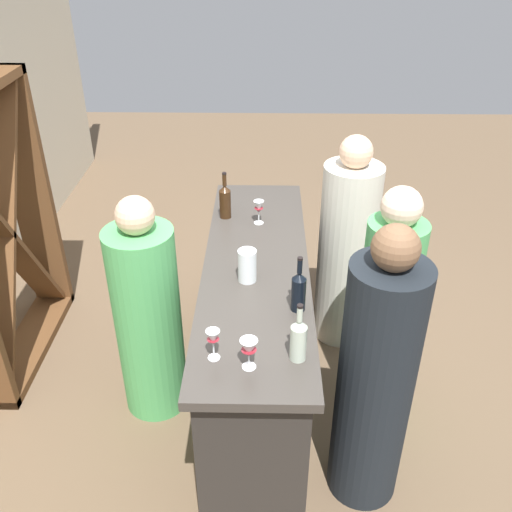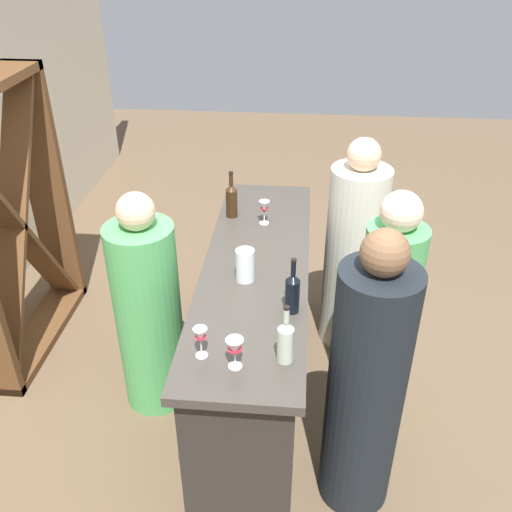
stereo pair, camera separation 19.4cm
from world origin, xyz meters
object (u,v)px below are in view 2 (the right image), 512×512
(wine_rack, at_px, (12,226))
(person_right_guest, at_px, (366,389))
(wine_glass_near_right, at_px, (201,337))
(wine_bottle_leftmost_clear_pale, at_px, (286,340))
(wine_glass_near_center, at_px, (235,349))
(water_pitcher, at_px, (245,265))
(wine_bottle_center_amber_brown, at_px, (232,200))
(person_server_behind, at_px, (148,314))
(person_center_guest, at_px, (353,255))
(person_left_guest, at_px, (385,323))
(wine_bottle_second_left_near_black, at_px, (292,292))
(wine_glass_near_left, at_px, (264,208))

(wine_rack, bearing_deg, person_right_guest, -115.76)
(wine_rack, bearing_deg, wine_glass_near_right, -128.77)
(wine_bottle_leftmost_clear_pale, distance_m, wine_glass_near_center, 0.23)
(water_pitcher, xyz_separation_m, person_right_guest, (-0.53, -0.64, -0.33))
(wine_bottle_center_amber_brown, xyz_separation_m, person_right_guest, (-1.27, -0.81, -0.36))
(wine_bottle_center_amber_brown, xyz_separation_m, wine_glass_near_right, (-1.37, -0.04, -0.01))
(wine_bottle_leftmost_clear_pale, relative_size, wine_glass_near_right, 1.90)
(wine_bottle_leftmost_clear_pale, xyz_separation_m, water_pitcher, (0.63, 0.25, -0.02))
(person_server_behind, bearing_deg, wine_rack, 174.75)
(wine_glass_near_right, relative_size, person_center_guest, 0.10)
(person_center_guest, height_order, person_server_behind, person_center_guest)
(wine_glass_near_right, height_order, person_center_guest, person_center_guest)
(person_center_guest, bearing_deg, water_pitcher, 40.86)
(person_server_behind, bearing_deg, person_left_guest, 19.16)
(wine_bottle_second_left_near_black, bearing_deg, wine_rack, 66.55)
(wine_glass_near_right, bearing_deg, wine_glass_near_center, -109.31)
(person_center_guest, xyz_separation_m, person_server_behind, (-0.72, 1.25, -0.04))
(wine_rack, bearing_deg, person_center_guest, -84.13)
(wine_glass_near_right, bearing_deg, water_pitcher, -11.66)
(wine_bottle_second_left_near_black, distance_m, wine_glass_near_right, 0.54)
(wine_bottle_second_left_near_black, bearing_deg, wine_bottle_leftmost_clear_pale, 177.30)
(wine_bottle_leftmost_clear_pale, distance_m, wine_glass_near_right, 0.38)
(wine_glass_near_left, relative_size, wine_glass_near_center, 1.04)
(person_right_guest, bearing_deg, wine_rack, -34.33)
(wine_bottle_second_left_near_black, bearing_deg, person_right_guest, -125.96)
(wine_bottle_leftmost_clear_pale, bearing_deg, wine_bottle_center_amber_brown, 16.88)
(person_server_behind, bearing_deg, wine_bottle_leftmost_clear_pale, -18.89)
(wine_bottle_center_amber_brown, height_order, wine_glass_near_right, wine_bottle_center_amber_brown)
(wine_bottle_leftmost_clear_pale, xyz_separation_m, wine_glass_near_right, (-0.01, 0.38, -0.00))
(wine_glass_near_center, relative_size, person_right_guest, 0.09)
(wine_bottle_center_amber_brown, bearing_deg, wine_bottle_second_left_near_black, -156.64)
(wine_glass_near_right, relative_size, person_left_guest, 0.10)
(wine_bottle_second_left_near_black, distance_m, wine_glass_near_center, 0.49)
(wine_bottle_center_amber_brown, bearing_deg, wine_glass_near_center, -172.16)
(wine_glass_near_right, xyz_separation_m, water_pitcher, (0.63, -0.13, -0.02))
(person_center_guest, relative_size, person_server_behind, 1.06)
(water_pitcher, distance_m, person_left_guest, 0.87)
(wine_glass_near_right, bearing_deg, person_left_guest, -54.23)
(person_server_behind, bearing_deg, wine_bottle_center_amber_brown, 78.50)
(wine_rack, bearing_deg, wine_bottle_leftmost_clear_pale, -122.44)
(person_left_guest, bearing_deg, person_right_guest, 79.10)
(wine_bottle_second_left_near_black, relative_size, water_pitcher, 1.65)
(wine_rack, distance_m, wine_glass_near_left, 1.67)
(wine_glass_near_center, height_order, wine_glass_near_right, wine_glass_near_right)
(wine_glass_near_left, distance_m, person_server_behind, 0.98)
(wine_rack, distance_m, wine_bottle_second_left_near_black, 2.05)
(wine_glass_near_right, xyz_separation_m, person_server_behind, (0.70, 0.46, -0.44))
(water_pitcher, height_order, person_server_behind, person_server_behind)
(wine_bottle_leftmost_clear_pale, xyz_separation_m, wine_glass_near_center, (-0.06, 0.22, -0.01))
(wine_bottle_second_left_near_black, bearing_deg, person_left_guest, -61.14)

